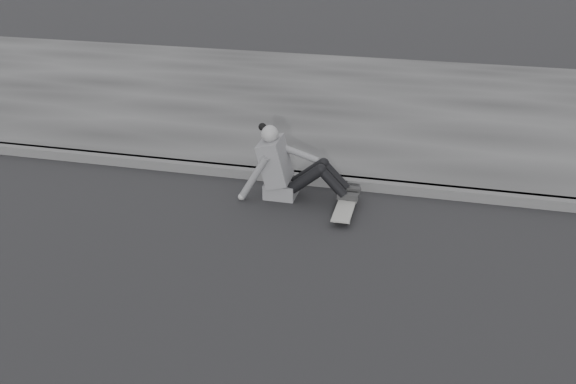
# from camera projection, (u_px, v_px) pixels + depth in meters

# --- Properties ---
(ground) EXTENTS (80.00, 80.00, 0.00)m
(ground) POSITION_uv_depth(u_px,v_px,m) (442.00, 332.00, 5.24)
(ground) COLOR black
(ground) RESTS_ON ground
(curb) EXTENTS (24.00, 0.16, 0.12)m
(curb) POSITION_uv_depth(u_px,v_px,m) (448.00, 192.00, 7.47)
(curb) COLOR #474747
(curb) RESTS_ON ground
(sidewalk) EXTENTS (24.00, 6.00, 0.12)m
(sidewalk) POSITION_uv_depth(u_px,v_px,m) (451.00, 112.00, 10.12)
(sidewalk) COLOR #343434
(sidewalk) RESTS_ON ground
(skateboard) EXTENTS (0.20, 0.78, 0.09)m
(skateboard) POSITION_uv_depth(u_px,v_px,m) (345.00, 207.00, 7.11)
(skateboard) COLOR #A8A8A3
(skateboard) RESTS_ON ground
(seated_woman) EXTENTS (1.38, 0.46, 0.88)m
(seated_woman) POSITION_uv_depth(u_px,v_px,m) (286.00, 168.00, 7.36)
(seated_woman) COLOR #59595C
(seated_woman) RESTS_ON ground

